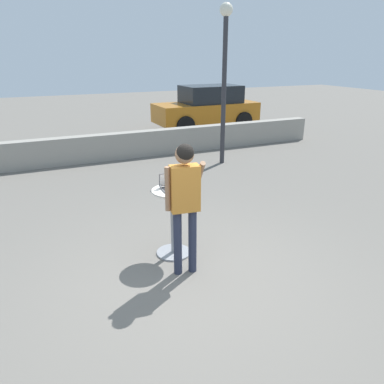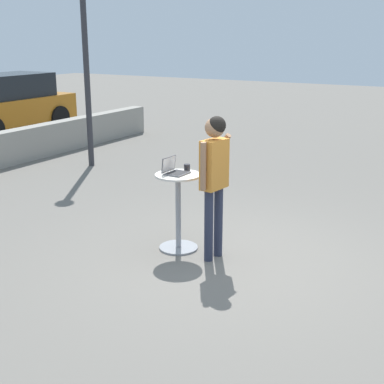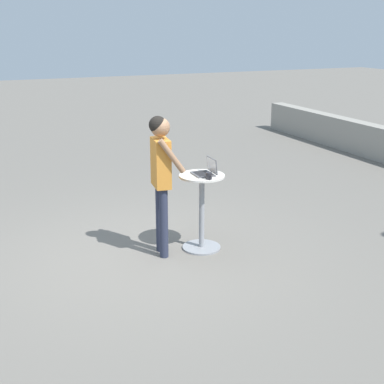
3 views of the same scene
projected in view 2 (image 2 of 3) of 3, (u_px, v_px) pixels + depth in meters
The scene contains 7 objects.
ground_plane at pixel (233, 262), 6.60m from camera, with size 50.00×50.00×0.00m, color slate.
cafe_table at pixel (178, 208), 6.86m from camera, with size 0.59×0.59×1.01m.
laptop at pixel (174, 170), 6.75m from camera, with size 0.30×0.27×0.21m.
coffee_mug at pixel (187, 167), 6.90m from camera, with size 0.11×0.08×0.09m.
standing_person at pixel (214, 169), 6.40m from camera, with size 0.54×0.36×1.79m.
parked_car_near_street at pixel (8, 104), 14.88m from camera, with size 3.98×1.79×1.66m.
street_lamp at pixel (85, 41), 10.76m from camera, with size 0.32×0.32×3.94m.
Camera 2 is at (-5.52, -2.60, 2.69)m, focal length 50.00 mm.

